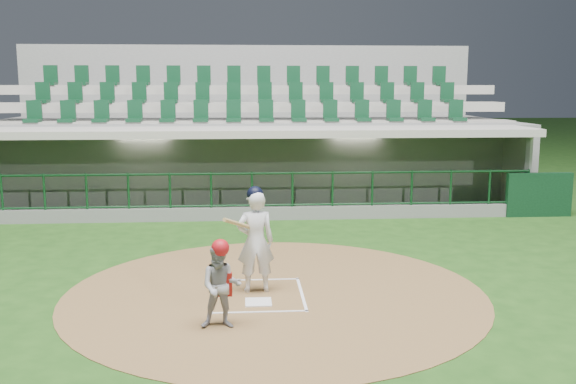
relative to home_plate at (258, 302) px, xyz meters
name	(u,v)px	position (x,y,z in m)	size (l,w,h in m)	color
ground	(257,290)	(0.00, 0.70, -0.02)	(120.00, 120.00, 0.00)	#1A3F12
dirt_circle	(275,293)	(0.30, 0.50, -0.02)	(7.20, 7.20, 0.01)	brown
home_plate	(258,302)	(0.00, 0.00, 0.00)	(0.43, 0.43, 0.02)	white
batter_box_chalk	(258,295)	(0.00, 0.40, 0.00)	(1.55, 1.80, 0.01)	silver
dugout_structure	(253,175)	(0.05, 8.53, 0.94)	(16.40, 3.70, 3.00)	slate
seating_deck	(250,149)	(0.00, 11.61, 1.40)	(17.00, 6.72, 5.15)	slate
batter	(255,239)	(-0.03, 0.60, 0.91)	(0.88, 0.88, 1.84)	silver
catcher	(221,285)	(-0.56, -1.04, 0.64)	(0.62, 0.49, 1.33)	#99999E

